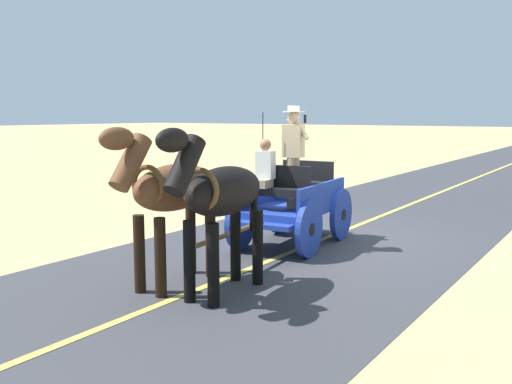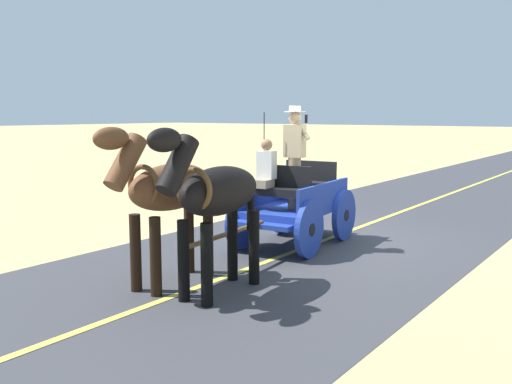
% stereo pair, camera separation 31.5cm
% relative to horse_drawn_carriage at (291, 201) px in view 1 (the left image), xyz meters
% --- Properties ---
extents(ground_plane, '(200.00, 200.00, 0.00)m').
position_rel_horse_drawn_carriage_xyz_m(ground_plane, '(-0.29, -0.74, -0.82)').
color(ground_plane, tan).
extents(road_surface, '(5.63, 160.00, 0.01)m').
position_rel_horse_drawn_carriage_xyz_m(road_surface, '(-0.29, -0.74, -0.81)').
color(road_surface, '#38383D').
rests_on(road_surface, ground).
extents(road_centre_stripe, '(0.12, 160.00, 0.00)m').
position_rel_horse_drawn_carriage_xyz_m(road_centre_stripe, '(-0.29, -0.74, -0.81)').
color(road_centre_stripe, '#DBCC4C').
rests_on(road_centre_stripe, road_surface).
extents(horse_drawn_carriage, '(1.64, 4.52, 2.50)m').
position_rel_horse_drawn_carriage_xyz_m(horse_drawn_carriage, '(0.00, 0.00, 0.00)').
color(horse_drawn_carriage, '#1E3899').
rests_on(horse_drawn_carriage, ground).
extents(horse_near_side, '(0.66, 2.13, 2.21)m').
position_rel_horse_drawn_carriage_xyz_m(horse_near_side, '(-0.68, 2.98, 0.51)').
color(horse_near_side, black).
rests_on(horse_near_side, ground).
extents(horse_off_side, '(0.62, 2.13, 2.21)m').
position_rel_horse_drawn_carriage_xyz_m(horse_off_side, '(0.11, 3.05, 0.51)').
color(horse_off_side, brown).
rests_on(horse_off_side, ground).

